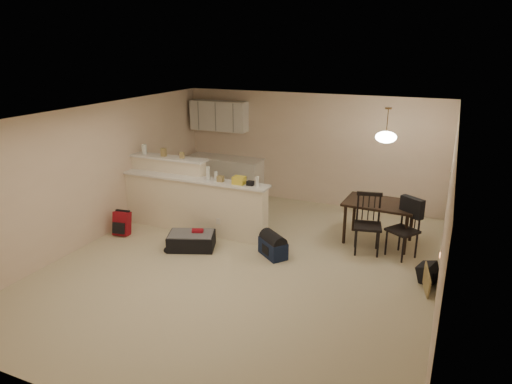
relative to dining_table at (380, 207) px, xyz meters
The scene contains 23 objects.
room 2.67m from the dining_table, 136.18° to the right, with size 7.00×7.02×2.50m.
breakfast_bar 3.73m from the dining_table, 167.23° to the right, with size 3.08×0.58×1.39m.
upper_cabinets 4.52m from the dining_table, 159.65° to the left, with size 1.40×0.34×0.70m, color white.
kitchen_counter 4.13m from the dining_table, 160.37° to the left, with size 1.80×0.60×0.90m, color white.
thermostat 1.39m from the dining_table, 13.05° to the right, with size 0.02×0.12×0.12m, color beige.
jar 4.76m from the dining_table, behind, with size 0.10×0.10×0.20m, color silver.
cereal_box 4.30m from the dining_table, behind, with size 0.10×0.07×0.16m, color #9F8752.
small_box 3.88m from the dining_table, 169.62° to the right, with size 0.08×0.06×0.12m, color #9F8752.
bottle_a 3.22m from the dining_table, 163.45° to the right, with size 0.07×0.07×0.26m, color silver.
bottle_b 3.06m from the dining_table, 162.55° to the right, with size 0.06×0.06×0.18m, color silver.
bag_lump 2.61m from the dining_table, 159.36° to the right, with size 0.22×0.18×0.14m, color #9F8752.
pouch 2.40m from the dining_table, 157.45° to the right, with size 0.12×0.10×0.08m, color #9F8752.
extra_item_x 2.97m from the dining_table, 161.99° to the right, with size 0.11×0.10×0.11m, color #9F8752.
extra_item_y 2.29m from the dining_table, 156.09° to the right, with size 0.06×0.06×0.18m, color silver.
dining_table is the anchor object (origin of this frame).
pendant_lamp 1.30m from the dining_table, 116.57° to the right, with size 0.36×0.36×0.62m.
dining_chair_near 0.56m from the dining_table, 101.35° to the right, with size 0.46×0.44×1.06m, color black, non-canonical shape.
dining_chair_far 0.68m from the dining_table, 44.35° to the right, with size 0.45×0.43×1.02m, color black, non-canonical shape.
suitcase 3.48m from the dining_table, 151.85° to the right, with size 0.82×0.53×0.28m, color black.
red_backpack 4.88m from the dining_table, 160.58° to the right, with size 0.30×0.19×0.45m, color maroon.
navy_duffel 2.12m from the dining_table, 139.47° to the right, with size 0.55×0.30×0.30m, color #121E3B.
black_daypack 1.63m from the dining_table, 51.00° to the right, with size 0.32×0.23×0.29m, color black.
cardboard_sheet 1.90m from the dining_table, 58.17° to the right, with size 0.48×0.02×0.36m, color #9F8752.
Camera 1 is at (2.93, -6.26, 3.52)m, focal length 32.00 mm.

